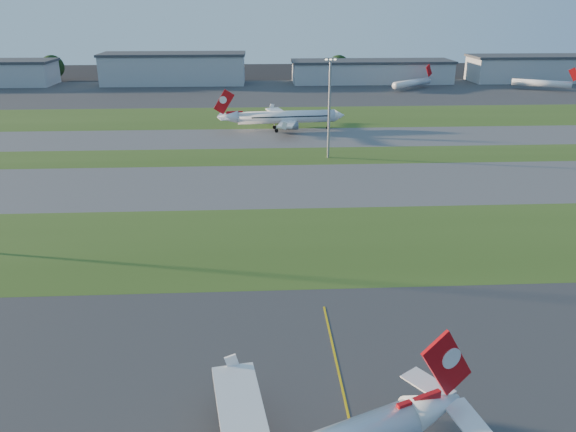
{
  "coord_description": "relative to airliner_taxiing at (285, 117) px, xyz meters",
  "views": [
    {
      "loc": [
        -3.5,
        -36.53,
        38.92
      ],
      "look_at": [
        1.0,
        46.76,
        7.0
      ],
      "focal_mm": 35.0,
      "sensor_mm": 36.0,
      "label": 1
    }
  ],
  "objects": [
    {
      "name": "light_mast_centre",
      "position": [
        9.65,
        -34.48,
        10.56
      ],
      "size": [
        3.2,
        0.7,
        25.8
      ],
      "color": "gray",
      "rests_on": "ground"
    },
    {
      "name": "hangar_east",
      "position": [
        49.65,
        112.52,
        1.39
      ],
      "size": [
        81.6,
        23.0,
        11.2
      ],
      "color": "#919599",
      "rests_on": "ground"
    },
    {
      "name": "grass_strip_b",
      "position": [
        -5.35,
        -32.48,
        -4.24
      ],
      "size": [
        300.0,
        18.0,
        0.01
      ],
      "primitive_type": "cube",
      "color": "#334F1A",
      "rests_on": "ground"
    },
    {
      "name": "mini_jet_far",
      "position": [
        124.09,
        80.92,
        -0.97
      ],
      "size": [
        25.88,
        15.36,
        9.48
      ],
      "rotation": [
        0.0,
        0.0,
        -0.5
      ],
      "color": "white",
      "rests_on": "ground"
    },
    {
      "name": "grass_strip_a",
      "position": [
        -5.35,
        -90.48,
        -4.24
      ],
      "size": [
        300.0,
        34.0,
        0.01
      ],
      "primitive_type": "cube",
      "color": "#334F1A",
      "rests_on": "ground"
    },
    {
      "name": "tree_west",
      "position": [
        -115.35,
        127.52,
        2.89
      ],
      "size": [
        12.1,
        12.1,
        13.2
      ],
      "color": "black",
      "rests_on": "ground"
    },
    {
      "name": "taxiway_a",
      "position": [
        -5.35,
        -57.48,
        -4.24
      ],
      "size": [
        300.0,
        32.0,
        0.01
      ],
      "primitive_type": "cube",
      "color": "#515154",
      "rests_on": "ground"
    },
    {
      "name": "apron_far",
      "position": [
        -5.35,
        82.52,
        -4.24
      ],
      "size": [
        400.0,
        80.0,
        0.01
      ],
      "primitive_type": "cube",
      "color": "#333335",
      "rests_on": "ground"
    },
    {
      "name": "mini_jet_near",
      "position": [
        63.93,
        85.76,
        -0.97
      ],
      "size": [
        23.28,
        19.4,
        9.48
      ],
      "rotation": [
        0.0,
        0.0,
        0.68
      ],
      "color": "white",
      "rests_on": "ground"
    },
    {
      "name": "airliner_taxiing",
      "position": [
        0.0,
        0.0,
        0.0
      ],
      "size": [
        38.78,
        32.78,
        12.1
      ],
      "rotation": [
        0.0,
        0.0,
        3.23
      ],
      "color": "white",
      "rests_on": "ground"
    },
    {
      "name": "grass_strip_c",
      "position": [
        -5.35,
        22.52,
        -4.24
      ],
      "size": [
        300.0,
        40.0,
        0.01
      ],
      "primitive_type": "cube",
      "color": "#334F1A",
      "rests_on": "ground"
    },
    {
      "name": "hangar_west",
      "position": [
        -50.35,
        112.52,
        3.39
      ],
      "size": [
        71.4,
        23.0,
        15.2
      ],
      "color": "#919599",
      "rests_on": "ground"
    },
    {
      "name": "tree_mid_east",
      "position": [
        34.65,
        126.52,
        2.56
      ],
      "size": [
        11.55,
        11.55,
        12.6
      ],
      "color": "black",
      "rests_on": "ground"
    },
    {
      "name": "tree_mid_west",
      "position": [
        -25.35,
        123.52,
        1.59
      ],
      "size": [
        9.9,
        9.9,
        10.8
      ],
      "color": "black",
      "rests_on": "ground"
    },
    {
      "name": "taxiway_b",
      "position": [
        -5.35,
        -10.48,
        -4.24
      ],
      "size": [
        300.0,
        26.0,
        0.01
      ],
      "primitive_type": "cube",
      "color": "#515154",
      "rests_on": "ground"
    },
    {
      "name": "hangar_far_east",
      "position": [
        149.65,
        112.52,
        2.39
      ],
      "size": [
        96.9,
        23.0,
        13.2
      ],
      "color": "#919599",
      "rests_on": "ground"
    },
    {
      "name": "tree_east",
      "position": [
        109.65,
        124.52,
        1.91
      ],
      "size": [
        10.45,
        10.45,
        11.4
      ],
      "color": "black",
      "rests_on": "ground"
    }
  ]
}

